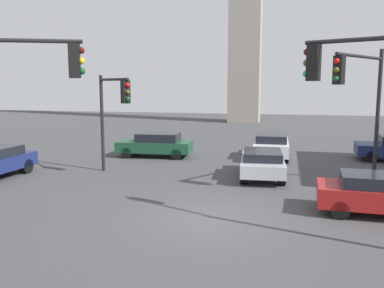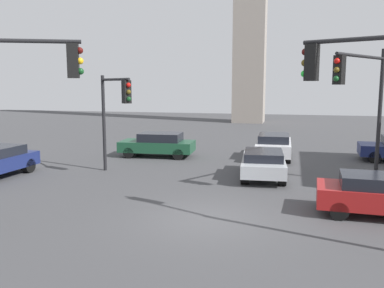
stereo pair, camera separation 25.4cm
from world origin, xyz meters
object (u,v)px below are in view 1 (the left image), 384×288
(traffic_light_2, at_px, (361,91))
(traffic_light_0, at_px, (114,104))
(traffic_light_3, at_px, (24,91))
(car_2, at_px, (271,145))
(car_3, at_px, (262,162))
(car_0, at_px, (156,144))

(traffic_light_2, bearing_deg, traffic_light_0, -61.41)
(traffic_light_3, bearing_deg, car_2, 40.00)
(traffic_light_2, height_order, car_3, traffic_light_2)
(car_0, bearing_deg, car_3, 143.95)
(car_0, relative_size, car_3, 1.02)
(traffic_light_2, relative_size, car_2, 1.30)
(traffic_light_0, height_order, traffic_light_2, traffic_light_2)
(traffic_light_2, distance_m, car_3, 5.25)
(car_2, relative_size, car_3, 1.01)
(traffic_light_0, distance_m, car_0, 5.71)
(car_2, xyz_separation_m, car_3, (-0.22, -5.14, -0.06))
(traffic_light_0, bearing_deg, car_2, 80.02)
(traffic_light_0, distance_m, car_3, 7.30)
(traffic_light_0, xyz_separation_m, car_2, (6.96, 6.16, -2.55))
(car_0, distance_m, car_3, 7.60)
(traffic_light_2, height_order, traffic_light_3, traffic_light_3)
(traffic_light_3, bearing_deg, car_0, 66.80)
(traffic_light_3, xyz_separation_m, car_2, (6.65, 13.12, -3.27))
(car_0, bearing_deg, traffic_light_2, 147.05)
(car_0, bearing_deg, traffic_light_3, 86.33)
(car_2, bearing_deg, traffic_light_2, -153.61)
(traffic_light_2, distance_m, car_0, 12.11)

